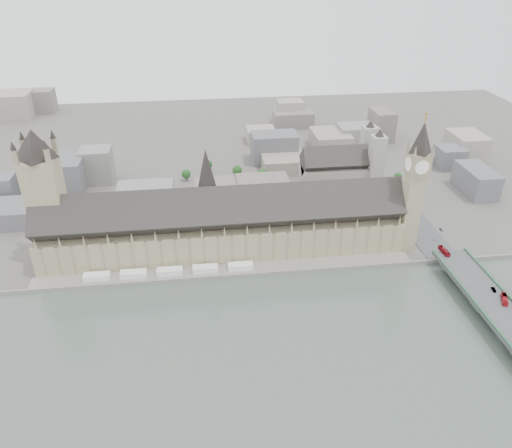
{
  "coord_description": "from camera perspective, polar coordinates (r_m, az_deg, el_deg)",
  "views": [
    {
      "loc": [
        -15.93,
        -301.07,
        204.98
      ],
      "look_at": [
        24.21,
        16.5,
        24.49
      ],
      "focal_mm": 35.0,
      "sensor_mm": 36.0,
      "label": 1
    }
  ],
  "objects": [
    {
      "name": "ground",
      "position": [
        364.57,
        -3.46,
        -4.86
      ],
      "size": [
        900.0,
        900.0,
        0.0
      ],
      "primitive_type": "plane",
      "color": "#595651",
      "rests_on": "ground"
    },
    {
      "name": "embankment_wall",
      "position": [
        351.41,
        -3.29,
        -6.02
      ],
      "size": [
        600.0,
        1.5,
        3.0
      ],
      "primitive_type": "cube",
      "color": "gray",
      "rests_on": "ground"
    },
    {
      "name": "river_terrace",
      "position": [
        357.83,
        -3.38,
        -5.4
      ],
      "size": [
        270.0,
        15.0,
        2.0
      ],
      "primitive_type": "cube",
      "color": "gray",
      "rests_on": "ground"
    },
    {
      "name": "terrace_tents",
      "position": [
        357.0,
        -9.84,
        -5.34
      ],
      "size": [
        118.0,
        7.0,
        4.0
      ],
      "color": "white",
      "rests_on": "river_terrace"
    },
    {
      "name": "palace_of_westminster",
      "position": [
        369.28,
        -3.79,
        -0.23
      ],
      "size": [
        265.0,
        40.73,
        55.44
      ],
      "color": "tan",
      "rests_on": "ground"
    },
    {
      "name": "elizabeth_tower",
      "position": [
        375.22,
        17.75,
        4.91
      ],
      "size": [
        17.0,
        17.0,
        107.5
      ],
      "color": "tan",
      "rests_on": "ground"
    },
    {
      "name": "victoria_tower",
      "position": [
        375.04,
        -22.99,
        3.42
      ],
      "size": [
        30.0,
        30.0,
        100.0
      ],
      "color": "tan",
      "rests_on": "ground"
    },
    {
      "name": "central_tower",
      "position": [
        358.65,
        -5.64,
        5.06
      ],
      "size": [
        13.0,
        13.0,
        48.0
      ],
      "color": "#84785B",
      "rests_on": "ground"
    },
    {
      "name": "westminster_bridge",
      "position": [
        342.36,
        26.36,
        -9.93
      ],
      "size": [
        25.0,
        325.0,
        10.25
      ],
      "primitive_type": "cube",
      "color": "#474749",
      "rests_on": "ground"
    },
    {
      "name": "westminster_abbey",
      "position": [
        453.12,
        9.73,
        5.59
      ],
      "size": [
        68.0,
        36.0,
        64.0
      ],
      "color": "#9F9C8F",
      "rests_on": "ground"
    },
    {
      "name": "city_skyline_inland",
      "position": [
        577.09,
        -5.33,
        10.49
      ],
      "size": [
        720.0,
        360.0,
        38.0
      ],
      "primitive_type": null,
      "color": "gray",
      "rests_on": "ground"
    },
    {
      "name": "park_trees",
      "position": [
        411.58,
        -5.49,
        0.6
      ],
      "size": [
        110.0,
        30.0,
        15.0
      ],
      "primitive_type": null,
      "color": "#174117",
      "rests_on": "ground"
    },
    {
      "name": "red_bus_north",
      "position": [
        383.94,
        20.71,
        -2.89
      ],
      "size": [
        3.99,
        12.49,
        3.42
      ],
      "primitive_type": "imported",
      "rotation": [
        0.0,
        0.0,
        0.09
      ],
      "color": "maroon",
      "rests_on": "westminster_bridge"
    },
    {
      "name": "red_bus_south",
      "position": [
        349.83,
        26.53,
        -7.68
      ],
      "size": [
        7.5,
        12.03,
        3.33
      ],
      "primitive_type": "imported",
      "rotation": [
        0.0,
        0.0,
        -0.43
      ],
      "color": "red",
      "rests_on": "westminster_bridge"
    },
    {
      "name": "car_silver",
      "position": [
        357.17,
        25.53,
        -6.78
      ],
      "size": [
        2.49,
        5.14,
        1.62
      ],
      "primitive_type": "imported",
      "rotation": [
        0.0,
        0.0,
        -0.16
      ],
      "color": "gray",
      "rests_on": "westminster_bridge"
    },
    {
      "name": "car_approach",
      "position": [
        413.12,
        20.41,
        -0.62
      ],
      "size": [
        1.91,
        4.46,
        1.28
      ],
      "primitive_type": "imported",
      "rotation": [
        0.0,
        0.0,
        -0.03
      ],
      "color": "gray",
      "rests_on": "westminster_bridge"
    }
  ]
}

